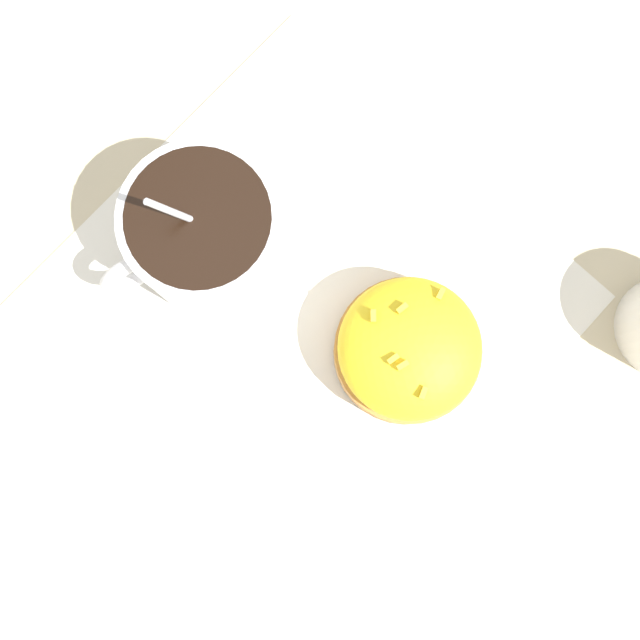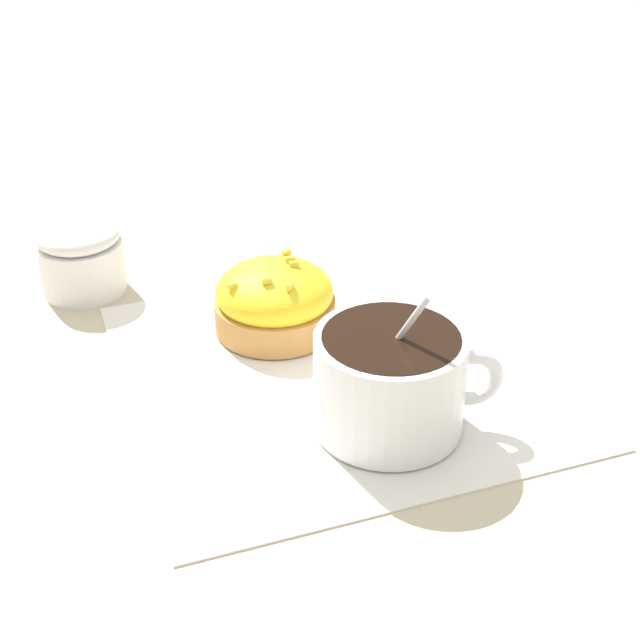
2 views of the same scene
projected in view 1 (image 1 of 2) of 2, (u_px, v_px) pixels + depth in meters
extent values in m
plane|color=#C6B793|center=(302.00, 308.00, 0.48)|extent=(3.00, 3.00, 0.00)
cube|color=white|center=(302.00, 308.00, 0.48)|extent=(0.32, 0.32, 0.00)
cylinder|color=white|center=(208.00, 230.00, 0.46)|extent=(0.09, 0.09, 0.07)
cylinder|color=black|center=(201.00, 218.00, 0.43)|extent=(0.08, 0.08, 0.01)
torus|color=white|center=(131.00, 273.00, 0.45)|extent=(0.02, 0.04, 0.04)
ellipsoid|color=silver|center=(169.00, 238.00, 0.48)|extent=(0.03, 0.03, 0.01)
cylinder|color=silver|center=(205.00, 220.00, 0.43)|extent=(0.04, 0.03, 0.09)
cylinder|color=#C18442|center=(406.00, 351.00, 0.47)|extent=(0.09, 0.09, 0.02)
ellipsoid|color=yellow|center=(410.00, 348.00, 0.45)|extent=(0.09, 0.09, 0.04)
cube|color=yellow|center=(373.00, 316.00, 0.43)|extent=(0.01, 0.01, 0.00)
cube|color=yellow|center=(402.00, 308.00, 0.43)|extent=(0.00, 0.01, 0.00)
cube|color=yellow|center=(423.00, 393.00, 0.42)|extent=(0.00, 0.01, 0.00)
cube|color=yellow|center=(404.00, 363.00, 0.42)|extent=(0.01, 0.01, 0.00)
cube|color=yellow|center=(389.00, 364.00, 0.42)|extent=(0.01, 0.01, 0.00)
cube|color=yellow|center=(440.00, 294.00, 0.44)|extent=(0.00, 0.01, 0.00)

